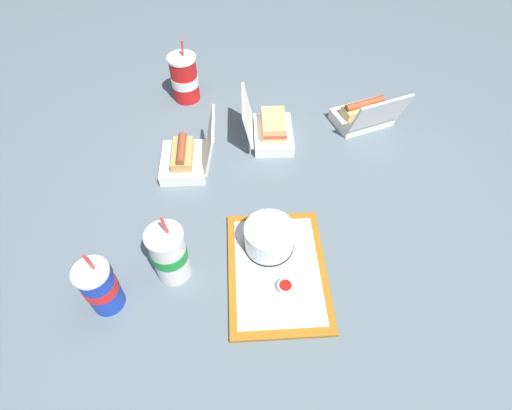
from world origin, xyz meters
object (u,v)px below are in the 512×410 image
clamshell_hotdog_left (364,114)px  soda_cup_front (169,254)px  clamshell_hotdog_back (187,157)px  plastic_fork (259,281)px  food_tray (277,270)px  ketchup_cup (285,287)px  clamshell_sandwich_corner (269,129)px  soda_cup_corner (100,287)px  cake_container (269,238)px  soda_cup_back (185,79)px

clamshell_hotdog_left → soda_cup_front: bearing=141.5°
clamshell_hotdog_back → plastic_fork: bearing=-145.5°
plastic_fork → clamshell_hotdog_left: clamshell_hotdog_left is taller
food_tray → ketchup_cup: bearing=-157.4°
clamshell_sandwich_corner → clamshell_hotdog_back: bearing=122.7°
food_tray → clamshell_hotdog_left: (0.64, -0.26, 0.03)m
clamshell_hotdog_left → soda_cup_corner: size_ratio=1.18×
cake_container → plastic_fork: (-0.11, 0.02, -0.04)m
food_tray → ketchup_cup: size_ratio=10.20×
food_tray → plastic_fork: size_ratio=3.71×
clamshell_sandwich_corner → cake_container: bearing=-175.1°
clamshell_hotdog_back → soda_cup_back: bearing=12.8°
ketchup_cup → plastic_fork: bearing=77.7°
ketchup_cup → clamshell_hotdog_back: (0.42, 0.34, 0.01)m
ketchup_cup → clamshell_sandwich_corner: (0.58, 0.09, 0.02)m
soda_cup_back → soda_cup_corner: 0.85m
clamshell_sandwich_corner → clamshell_hotdog_left: size_ratio=0.80×
soda_cup_front → plastic_fork: bearing=-93.2°
food_tray → ketchup_cup: 0.06m
clamshell_hotdog_back → soda_cup_front: 0.39m
food_tray → clamshell_hotdog_left: clamshell_hotdog_left is taller
cake_container → plastic_fork: size_ratio=1.25×
soda_cup_corner → clamshell_sandwich_corner: bearing=-28.0°
clamshell_sandwich_corner → soda_cup_corner: size_ratio=0.95×
plastic_fork → soda_cup_corner: (-0.09, 0.37, 0.07)m
plastic_fork → clamshell_hotdog_left: 0.75m
soda_cup_back → soda_cup_front: same height
cake_container → plastic_fork: 0.12m
cake_container → soda_cup_corner: soda_cup_corner is taller
cake_container → soda_cup_back: size_ratio=0.59×
clamshell_hotdog_left → soda_cup_back: (0.08, 0.66, 0.05)m
clamshell_hotdog_left → food_tray: bearing=157.9°
clamshell_hotdog_back → soda_cup_corner: size_ratio=0.95×
ketchup_cup → clamshell_sandwich_corner: bearing=9.1°
food_tray → soda_cup_corner: size_ratio=1.87×
food_tray → cake_container: cake_container is taller
plastic_fork → soda_cup_back: size_ratio=0.47×
cake_container → soda_cup_back: (0.65, 0.37, 0.03)m
food_tray → soda_cup_front: size_ratio=1.75×
plastic_fork → soda_cup_back: (0.76, 0.36, 0.07)m
ketchup_cup → clamshell_hotdog_left: size_ratio=0.15×
ketchup_cup → cake_container: bearing=22.5°
clamshell_sandwich_corner → soda_cup_front: bearing=159.6°
soda_cup_back → food_tray: bearing=-150.8°
plastic_fork → clamshell_sandwich_corner: (0.56, 0.02, 0.03)m
clamshell_hotdog_left → soda_cup_front: size_ratio=1.11×
cake_container → soda_cup_corner: size_ratio=0.63×
ketchup_cup → clamshell_sandwich_corner: size_ratio=0.19×
food_tray → soda_cup_corner: soda_cup_corner is taller
soda_cup_front → soda_cup_back: bearing=9.8°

